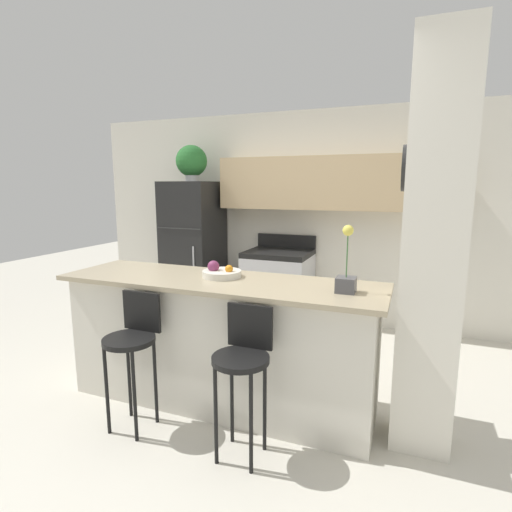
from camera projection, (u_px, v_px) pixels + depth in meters
ground_plane at (220, 401)px, 3.14m from camera, size 14.00×14.00×0.00m
wall_back at (308, 206)px, 4.80m from camera, size 5.60×0.38×2.55m
pillar_right at (432, 251)px, 2.41m from camera, size 0.38×0.32×2.55m
counter_bar at (219, 341)px, 3.05m from camera, size 2.44×0.71×0.99m
refrigerator at (194, 250)px, 5.10m from camera, size 0.62×0.71×1.72m
stove_range at (278, 288)px, 4.79m from camera, size 0.75×0.66×1.07m
bar_stool_left at (133, 341)px, 2.72m from camera, size 0.35×0.35×0.94m
bar_stool_right at (243, 360)px, 2.43m from camera, size 0.35×0.35×0.94m
potted_plant_on_fridge at (192, 162)px, 4.91m from camera, size 0.38×0.38×0.44m
orchid_vase at (346, 275)px, 2.58m from camera, size 0.12×0.12×0.44m
fruit_bowl at (221, 273)px, 3.03m from camera, size 0.30×0.30×0.12m
trash_bin at (224, 310)px, 4.80m from camera, size 0.28×0.28×0.38m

